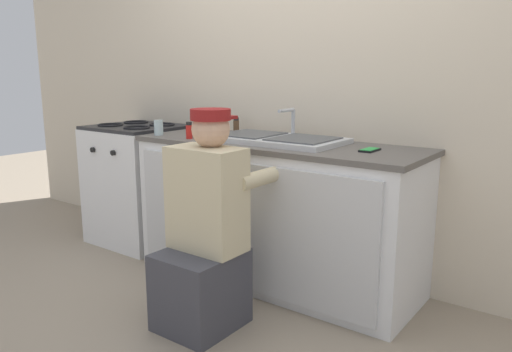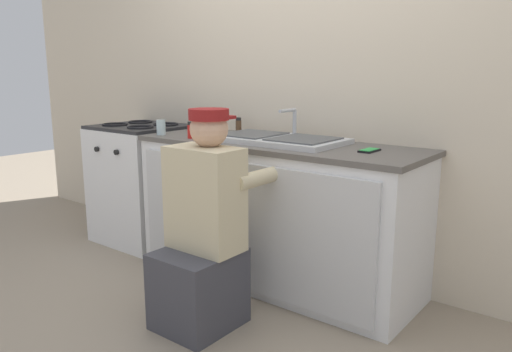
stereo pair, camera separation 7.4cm
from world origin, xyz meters
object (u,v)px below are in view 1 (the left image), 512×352
at_px(sink_double_basin, 276,139).
at_px(spice_bottle_pepper, 236,125).
at_px(spice_bottle_red, 189,131).
at_px(stove_range, 139,184).
at_px(cell_phone, 370,150).
at_px(plumber_person, 205,238).
at_px(water_glass, 159,128).

height_order(sink_double_basin, spice_bottle_pepper, sink_double_basin).
bearing_deg(sink_double_basin, spice_bottle_red, -158.51).
height_order(stove_range, cell_phone, stove_range).
bearing_deg(plumber_person, water_glass, 149.92).
xyz_separation_m(plumber_person, cell_phone, (0.56, 0.68, 0.42)).
bearing_deg(water_glass, stove_range, 156.69).
bearing_deg(water_glass, sink_double_basin, 13.72).
bearing_deg(water_glass, plumber_person, -30.08).
height_order(plumber_person, spice_bottle_red, plumber_person).
height_order(plumber_person, spice_bottle_pepper, plumber_person).
relative_size(cell_phone, spice_bottle_pepper, 1.33).
height_order(sink_double_basin, cell_phone, sink_double_basin).
height_order(sink_double_basin, water_glass, sink_double_basin).
distance_m(plumber_person, spice_bottle_pepper, 1.11).
relative_size(sink_double_basin, stove_range, 0.89).
distance_m(cell_phone, spice_bottle_red, 1.13).
xyz_separation_m(cell_phone, spice_bottle_red, (-1.11, -0.21, 0.04)).
distance_m(stove_range, plumber_person, 1.45).
bearing_deg(sink_double_basin, stove_range, -179.90).
relative_size(plumber_person, spice_bottle_pepper, 10.52).
relative_size(sink_double_basin, spice_bottle_red, 7.62).
bearing_deg(stove_range, plumber_person, -27.80).
distance_m(plumber_person, cell_phone, 0.98).
bearing_deg(spice_bottle_red, cell_phone, 10.64).
bearing_deg(spice_bottle_pepper, water_glass, -130.22).
distance_m(spice_bottle_red, spice_bottle_pepper, 0.41).
xyz_separation_m(stove_range, spice_bottle_red, (0.73, -0.20, 0.47)).
bearing_deg(plumber_person, stove_range, 152.20).
relative_size(stove_range, spice_bottle_red, 8.59).
xyz_separation_m(cell_phone, water_glass, (-1.39, -0.20, 0.04)).
bearing_deg(sink_double_basin, plumber_person, -87.38).
height_order(sink_double_basin, plumber_person, plumber_person).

